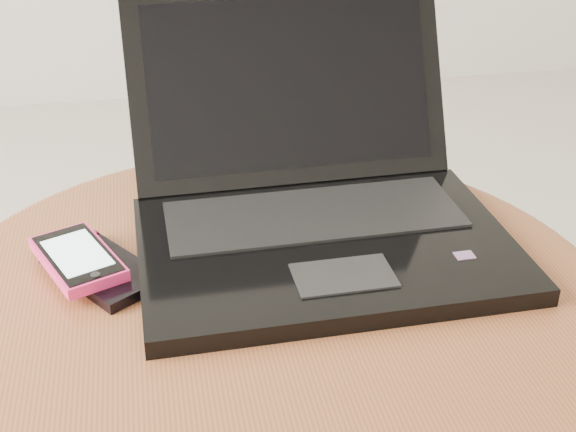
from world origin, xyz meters
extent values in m
cylinder|color=brown|center=(-0.05, -0.04, 0.52)|extent=(0.64, 0.64, 0.03)
torus|color=brown|center=(-0.05, -0.04, 0.52)|extent=(0.68, 0.68, 0.03)
cube|color=black|center=(0.02, 0.02, 0.55)|extent=(0.38, 0.26, 0.02)
cube|color=black|center=(0.02, 0.07, 0.56)|extent=(0.31, 0.12, 0.00)
cube|color=black|center=(0.02, -0.05, 0.56)|extent=(0.09, 0.06, 0.00)
cube|color=red|center=(0.14, -0.04, 0.56)|extent=(0.02, 0.01, 0.00)
cube|color=black|center=(0.02, 0.20, 0.66)|extent=(0.36, 0.11, 0.21)
cube|color=black|center=(0.02, 0.19, 0.66)|extent=(0.32, 0.09, 0.17)
cube|color=black|center=(-0.20, 0.03, 0.54)|extent=(0.13, 0.14, 0.01)
cube|color=#A81953|center=(-0.24, 0.07, 0.55)|extent=(0.06, 0.04, 0.00)
cube|color=#FF2B74|center=(-0.23, 0.03, 0.55)|extent=(0.10, 0.13, 0.01)
cube|color=black|center=(-0.23, 0.03, 0.56)|extent=(0.09, 0.12, 0.00)
cube|color=#C2F1EE|center=(-0.23, 0.03, 0.56)|extent=(0.07, 0.09, 0.00)
cylinder|color=black|center=(-0.21, -0.01, 0.56)|extent=(0.01, 0.01, 0.00)
camera|label=1|loc=(-0.15, -0.63, 0.95)|focal=48.35mm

